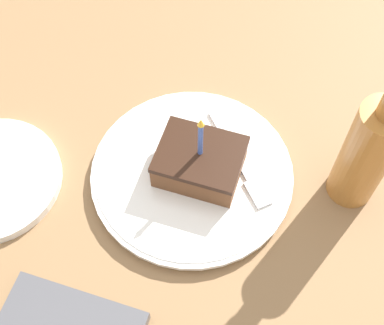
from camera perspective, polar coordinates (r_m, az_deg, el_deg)
The scene contains 5 objects.
ground_plane at distance 0.80m, azimuth -0.93°, elevation -3.23°, with size 2.40×2.40×0.04m.
plate at distance 0.78m, azimuth 0.00°, elevation -1.23°, with size 0.29×0.29×0.02m.
cake_slice at distance 0.75m, azimuth 0.85°, elevation 0.11°, with size 0.09×0.12×0.13m.
fork at distance 0.78m, azimuth 5.28°, elevation -0.14°, with size 0.14×0.13×0.00m.
bottle at distance 0.73m, azimuth 18.25°, elevation 1.08°, with size 0.07×0.07×0.24m.
Camera 1 is at (-0.35, -0.12, 0.69)m, focal length 50.00 mm.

